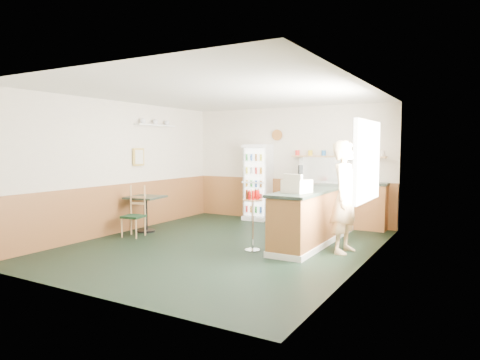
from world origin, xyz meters
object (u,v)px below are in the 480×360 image
Objects in this scene: cash_register at (297,186)px; shopkeeper at (345,197)px; condiment_stand at (253,209)px; drinks_fridge at (258,182)px; cafe_chair at (136,210)px; cafe_table at (146,207)px; display_case at (326,172)px.

shopkeeper is (0.70, 0.41, -0.18)m from cash_register.
cash_register reaches higher than condiment_stand.
drinks_fridge reaches higher than cash_register.
shopkeeper is 1.86× the size of cafe_chair.
cash_register is at bearing -1.44° from cafe_table.
display_case is 1.98m from condiment_stand.
condiment_stand is 1.02× the size of cafe_chair.
display_case is 3.76m from cafe_table.
drinks_fridge is 1.82× the size of cafe_chair.
shopkeeper reaches higher than cafe_chair.
cafe_chair reaches higher than cafe_table.
drinks_fridge reaches higher than condiment_stand.
condiment_stand is 1.35× the size of cafe_table.
cafe_table is (-1.34, -2.49, -0.39)m from drinks_fridge.
drinks_fridge is 3.30m from cash_register.
condiment_stand is (1.36, -2.82, -0.20)m from drinks_fridge.
shopkeeper is 4.06m from cafe_chair.
drinks_fridge is at bearing 56.60° from shopkeeper.
cash_register is 0.52× the size of cafe_table.
shopkeeper is 1.56m from condiment_stand.
cash_register reaches higher than cafe_table.
cafe_chair is (-2.57, -0.08, -0.19)m from condiment_stand.
drinks_fridge is at bearing 140.04° from cash_register.
condiment_stand is 2.73m from cafe_table.
display_case reaches higher than condiment_stand.
cash_register is 0.85m from condiment_stand.
cash_register is 0.21× the size of shopkeeper.
cafe_chair is at bearing 105.22° from shopkeeper.
shopkeeper is (2.76, -2.17, 0.02)m from drinks_fridge.
condiment_stand is at bearing -149.15° from cash_register.
display_case is 2.42× the size of cash_register.
shopkeeper is at bearing -38.17° from drinks_fridge.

